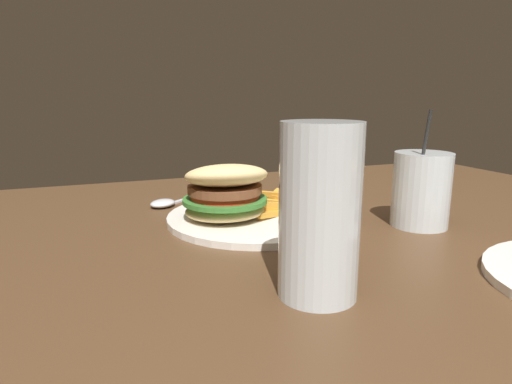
{
  "coord_description": "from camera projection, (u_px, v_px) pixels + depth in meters",
  "views": [
    {
      "loc": [
        0.29,
        0.38,
        0.94
      ],
      "look_at": [
        0.06,
        -0.23,
        0.8
      ],
      "focal_mm": 30.0,
      "sensor_mm": 36.0,
      "label": 1
    }
  ],
  "objects": [
    {
      "name": "dining_table",
      "position": [
        375.0,
        343.0,
        0.51
      ],
      "size": [
        1.35,
        1.26,
        0.75
      ],
      "color": "#4C331E",
      "rests_on": "ground_plane"
    },
    {
      "name": "meal_plate_near",
      "position": [
        242.0,
        203.0,
        0.66
      ],
      "size": [
        0.28,
        0.28,
        0.11
      ],
      "color": "white",
      "rests_on": "dining_table"
    },
    {
      "name": "beer_glass",
      "position": [
        319.0,
        215.0,
        0.41
      ],
      "size": [
        0.08,
        0.08,
        0.17
      ],
      "color": "silver",
      "rests_on": "dining_table"
    },
    {
      "name": "juice_glass",
      "position": [
        421.0,
        193.0,
        0.64
      ],
      "size": [
        0.08,
        0.08,
        0.17
      ],
      "color": "silver",
      "rests_on": "dining_table"
    },
    {
      "name": "spoon",
      "position": [
        166.0,
        203.0,
        0.77
      ],
      "size": [
        0.14,
        0.11,
        0.01
      ],
      "rotation": [
        0.0,
        0.0,
        0.66
      ],
      "color": "silver",
      "rests_on": "dining_table"
    }
  ]
}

